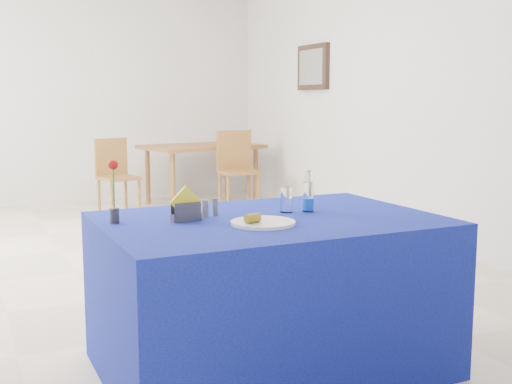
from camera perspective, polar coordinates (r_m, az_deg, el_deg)
floor at (r=5.31m, az=-9.80°, el=-6.39°), size 7.00×7.00×0.00m
room_shell at (r=5.16m, az=-10.28°, el=12.78°), size 7.00×7.00×7.00m
picture_frame at (r=7.59m, az=5.10°, el=10.99°), size 0.06×0.64×0.52m
picture_art at (r=7.58m, az=4.93°, el=11.00°), size 0.02×0.52×0.40m
plate at (r=2.93m, az=0.63°, el=-2.75°), size 0.30×0.30×0.01m
drinking_glass at (r=3.24m, az=2.70°, el=-0.68°), size 0.06×0.06×0.13m
salt_shaker at (r=3.12m, az=-4.55°, el=-1.48°), size 0.03×0.03×0.08m
pepper_shaker at (r=3.16m, az=-3.67°, el=-1.33°), size 0.03×0.03×0.08m
blue_table at (r=3.20m, az=1.18°, el=-8.99°), size 1.60×1.10×0.76m
water_bottle at (r=3.27m, az=4.64°, el=-0.51°), size 0.06×0.06×0.21m
napkin_holder at (r=3.03m, az=-6.25°, el=-1.65°), size 0.16×0.07×0.17m
rose_vase at (r=3.01m, az=-12.52°, el=-0.08°), size 0.05×0.05×0.30m
oak_table at (r=8.26m, az=-4.85°, el=3.67°), size 1.56×1.14×0.76m
chair_bg_left at (r=7.59m, az=-12.40°, el=1.84°), size 0.47×0.47×0.89m
chair_bg_right at (r=7.74m, az=-1.75°, el=2.47°), size 0.48×0.48×0.96m
banana_pieces at (r=2.89m, az=-0.29°, el=-2.34°), size 0.08×0.06×0.04m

